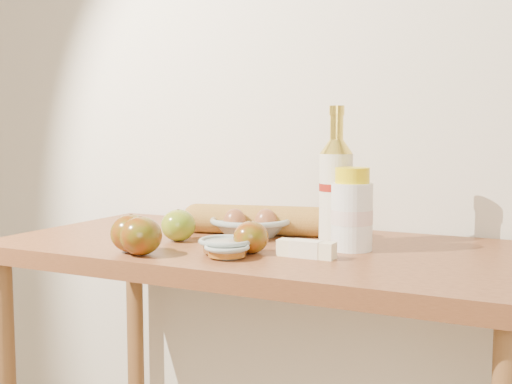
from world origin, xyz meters
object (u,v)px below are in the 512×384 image
Objects in this scene: cream_bottle at (352,212)px; egg_bowl at (251,224)px; baguette at (268,220)px; bourbon_bottle at (336,188)px; table at (262,297)px.

egg_bowl is (-0.28, 0.07, -0.05)m from cream_bottle.
baguette reaches higher than egg_bowl.
egg_bowl is at bearing 169.33° from cream_bottle.
cream_bottle is 0.27m from baguette.
bourbon_bottle is 0.21m from baguette.
cream_bottle is (0.06, -0.06, -0.04)m from bourbon_bottle.
bourbon_bottle is at bearing 137.10° from cream_bottle.
table is 3.86× the size of bourbon_bottle.
baguette is at bearing 43.58° from egg_bowl.
cream_bottle reaches higher than egg_bowl.
egg_bowl is 0.04m from baguette.
table is 6.77× the size of cream_bottle.
baguette is (-0.25, 0.10, -0.05)m from cream_bottle.
baguette is (-0.04, 0.11, 0.16)m from table.
egg_bowl is 0.59× the size of baguette.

